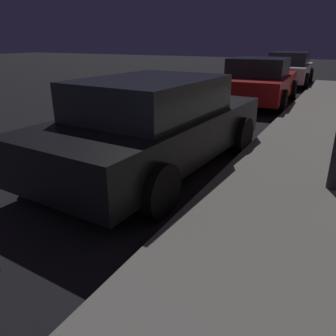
% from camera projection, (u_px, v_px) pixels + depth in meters
% --- Properties ---
extents(car_black, '(2.31, 4.55, 1.43)m').
position_uv_depth(car_black, '(155.00, 124.00, 5.23)').
color(car_black, black).
rests_on(car_black, ground).
extents(car_red, '(2.27, 4.17, 1.43)m').
position_uv_depth(car_red, '(258.00, 82.00, 10.61)').
color(car_red, maroon).
rests_on(car_red, ground).
extents(car_white, '(2.12, 4.48, 1.43)m').
position_uv_depth(car_white, '(289.00, 68.00, 15.22)').
color(car_white, silver).
rests_on(car_white, ground).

